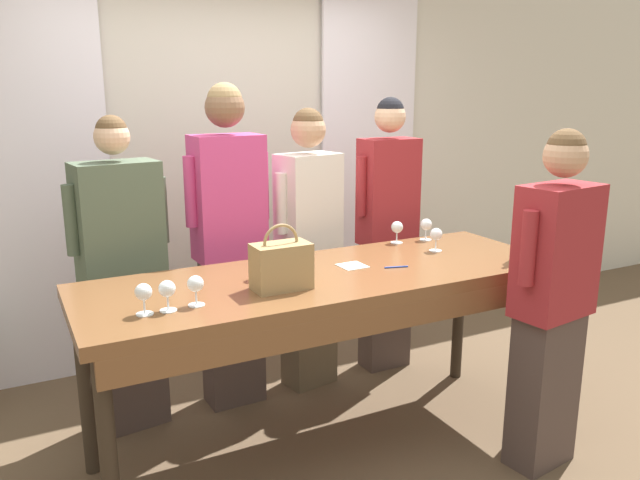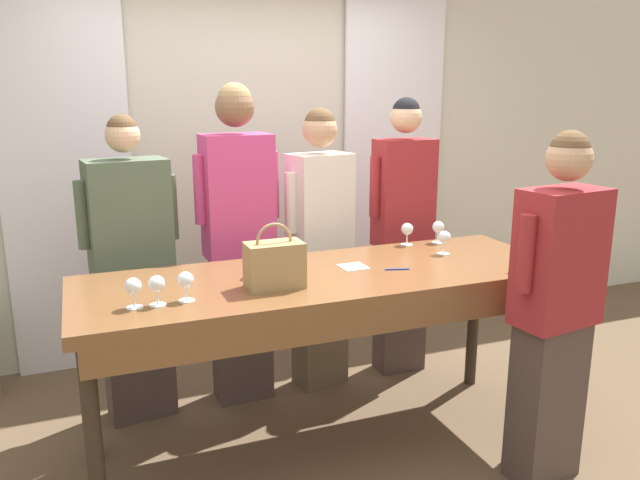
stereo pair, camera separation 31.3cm
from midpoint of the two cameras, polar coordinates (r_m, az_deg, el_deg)
The scene contains 21 objects.
ground_plane at distance 3.49m, azimuth -2.04°, elevation -18.31°, with size 18.00×18.00×0.00m, color brown.
wall_back at distance 4.47m, azimuth -11.01°, elevation 7.67°, with size 12.00×0.06×2.80m.
curtain_panel_left at distance 4.23m, azimuth -26.09°, elevation 5.43°, with size 0.81×0.03×2.69m.
curtain_panel_right at distance 4.88m, azimuth 2.62°, elevation 7.73°, with size 0.81×0.03×2.69m.
tasting_bar at distance 3.10m, azimuth -2.00°, elevation -4.80°, with size 2.43×0.83×0.96m.
wine_bottle at distance 3.41m, azimuth 15.38°, elevation 0.13°, with size 0.07×0.07×0.32m.
handbag at distance 2.84m, azimuth -6.72°, elevation -2.35°, with size 0.26×0.15×0.30m.
wine_glass_front_left at distance 2.66m, azimuth -17.12°, elevation -4.46°, with size 0.07×0.07×0.13m.
wine_glass_front_mid at distance 3.52m, azimuth 8.09°, elevation 0.40°, with size 0.07×0.07×0.13m.
wine_glass_front_right at distance 2.65m, azimuth -19.14°, elevation -4.68°, with size 0.07×0.07×0.13m.
wine_glass_center_left at distance 3.01m, azimuth -8.55°, elevation -1.92°, with size 0.07×0.07×0.13m.
wine_glass_center_mid at distance 2.70m, azimuth -14.61°, elevation -4.07°, with size 0.07×0.07×0.13m.
wine_glass_center_right at distance 3.76m, azimuth 7.36°, elevation 1.30°, with size 0.07×0.07×0.13m.
wine_glass_back_left at distance 3.67m, azimuth 4.65°, elevation 1.07°, with size 0.07×0.07×0.13m.
napkin at distance 3.20m, azimuth 0.19°, elevation -2.42°, with size 0.14×0.14×0.00m.
pen at distance 3.18m, azimuth 4.21°, elevation -2.52°, with size 0.12×0.04×0.01m.
guest_olive_jacket at distance 3.55m, azimuth -20.03°, elevation -3.21°, with size 0.54×0.30×1.72m.
guest_pink_top at distance 3.64m, azimuth -10.72°, elevation -0.33°, with size 0.50×0.26×1.88m.
guest_cream_sweater at distance 3.83m, azimuth -3.38°, elevation -0.55°, with size 0.48×0.30×1.74m.
guest_striped_shirt at distance 4.08m, azimuth 3.99°, elevation 0.78°, with size 0.48×0.21×1.80m.
host_pouring at distance 3.14m, azimuth 17.83°, elevation -5.30°, with size 0.51×0.28×1.68m.
Camera 1 is at (-1.40, -2.62, 1.85)m, focal length 35.00 mm.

